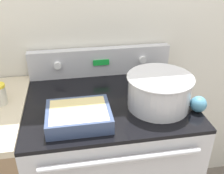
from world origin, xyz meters
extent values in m
cube|color=silver|center=(0.00, 0.66, 1.25)|extent=(8.00, 0.05, 2.50)
cube|color=#BCBCC1|center=(0.00, 0.31, 0.46)|extent=(0.79, 0.63, 0.92)
cube|color=black|center=(0.00, 0.31, 0.93)|extent=(0.79, 0.63, 0.02)
cylinder|color=silver|center=(0.00, -0.02, 0.86)|extent=(0.65, 0.02, 0.02)
cube|color=#BCBCC1|center=(0.00, 0.60, 1.02)|extent=(0.79, 0.05, 0.16)
cylinder|color=white|center=(-0.24, 0.57, 1.03)|extent=(0.04, 0.02, 0.04)
cylinder|color=white|center=(0.24, 0.57, 1.03)|extent=(0.04, 0.02, 0.04)
cube|color=green|center=(0.00, 0.57, 1.03)|extent=(0.09, 0.01, 0.03)
cylinder|color=silver|center=(0.22, 0.22, 1.02)|extent=(0.28, 0.28, 0.15)
torus|color=silver|center=(0.22, 0.22, 1.09)|extent=(0.30, 0.30, 0.01)
cylinder|color=beige|center=(0.22, 0.22, 1.08)|extent=(0.26, 0.26, 0.02)
cube|color=#38476B|center=(-0.15, 0.15, 0.97)|extent=(0.27, 0.22, 0.06)
cube|color=#D1BC7A|center=(-0.15, 0.15, 0.99)|extent=(0.24, 0.19, 0.03)
cylinder|color=teal|center=(0.38, 0.28, 0.95)|extent=(0.01, 0.26, 0.01)
sphere|color=teal|center=(0.38, 0.15, 0.98)|extent=(0.07, 0.07, 0.07)
cylinder|color=beige|center=(-0.50, 0.34, 1.00)|extent=(0.06, 0.06, 0.09)
camera|label=1|loc=(-0.17, -0.76, 1.61)|focal=42.00mm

